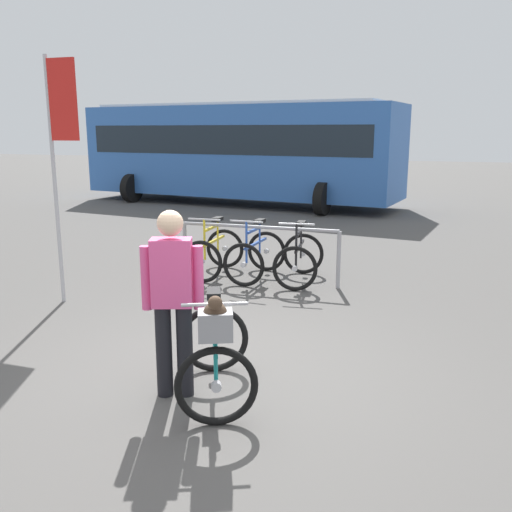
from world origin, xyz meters
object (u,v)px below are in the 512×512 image
at_px(racked_bike_black, 299,258).
at_px(racked_bike_blue, 256,255).
at_px(racked_bike_yellow, 214,252).
at_px(featured_bicycle, 215,349).
at_px(person_with_featured_bike, 173,296).
at_px(banner_flag, 60,134).
at_px(bus_distant, 239,148).

bearing_deg(racked_bike_black, racked_bike_blue, -178.50).
xyz_separation_m(racked_bike_yellow, racked_bike_black, (1.40, 0.04, 0.00)).
distance_m(racked_bike_blue, racked_bike_black, 0.70).
distance_m(racked_bike_black, featured_bicycle, 4.05).
bearing_deg(racked_bike_black, person_with_featured_bike, -90.90).
bearing_deg(racked_bike_yellow, racked_bike_black, 1.50).
bearing_deg(racked_bike_yellow, featured_bicycle, -66.63).
distance_m(racked_bike_blue, banner_flag, 3.36).
relative_size(racked_bike_black, person_with_featured_bike, 0.72).
height_order(racked_bike_yellow, bus_distant, bus_distant).
distance_m(racked_bike_blue, person_with_featured_bike, 4.09).
bearing_deg(bus_distant, racked_bike_yellow, -71.79).
distance_m(racked_bike_black, bus_distant, 9.63).
height_order(featured_bicycle, banner_flag, banner_flag).
xyz_separation_m(racked_bike_yellow, featured_bicycle, (1.73, -4.00, 0.12)).
height_order(racked_bike_yellow, racked_bike_black, same).
xyz_separation_m(racked_bike_yellow, bus_distant, (-2.82, 8.59, 1.37)).
height_order(racked_bike_blue, bus_distant, bus_distant).
relative_size(racked_bike_yellow, banner_flag, 0.35).
distance_m(racked_bike_yellow, person_with_featured_bike, 4.23).
distance_m(racked_bike_yellow, banner_flag, 3.00).
distance_m(featured_bicycle, banner_flag, 3.98).
bearing_deg(featured_bicycle, banner_flag, 145.98).
distance_m(racked_bike_black, person_with_featured_bike, 4.05).
relative_size(racked_bike_yellow, racked_bike_blue, 1.00).
bearing_deg(featured_bicycle, racked_bike_yellow, 113.37).
height_order(racked_bike_blue, featured_bicycle, featured_bicycle).
distance_m(person_with_featured_bike, bus_distant, 13.26).
height_order(racked_bike_blue, racked_bike_black, same).
bearing_deg(person_with_featured_bike, racked_bike_blue, 99.05).
height_order(person_with_featured_bike, bus_distant, bus_distant).
bearing_deg(racked_bike_yellow, banner_flag, -121.79).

